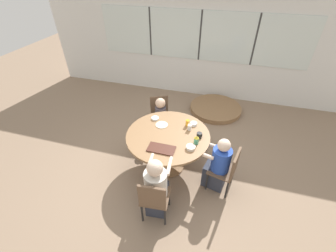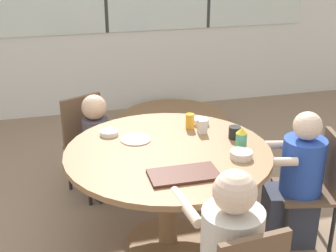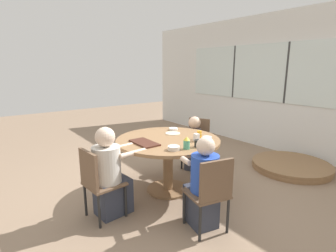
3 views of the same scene
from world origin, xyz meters
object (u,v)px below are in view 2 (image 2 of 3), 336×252
object	(u,v)px
person_toddler	(98,148)
bowl_white_shallow	(201,121)
juice_glass	(190,121)
chair_for_man_blue_shirt	(319,181)
folded_table_stack	(174,122)
person_man_blue_shirt	(295,186)
coffee_mug	(235,132)
sippy_cup	(241,138)
milk_carton_small	(202,126)
chair_for_toddler	(88,136)
bowl_cereal	(109,133)
bowl_fruit	(241,155)

from	to	relation	value
person_toddler	bowl_white_shallow	xyz separation A→B (m)	(0.76, -0.45, 0.35)
juice_glass	bowl_white_shallow	xyz separation A→B (m)	(0.11, 0.05, -0.03)
juice_glass	chair_for_man_blue_shirt	bearing A→B (deg)	-35.78
person_toddler	folded_table_stack	bearing A→B (deg)	-153.35
person_man_blue_shirt	juice_glass	distance (m)	0.91
coffee_mug	folded_table_stack	bearing A→B (deg)	86.52
coffee_mug	sippy_cup	world-z (taller)	sippy_cup
juice_glass	milk_carton_small	bearing A→B (deg)	-60.51
chair_for_toddler	sippy_cup	world-z (taller)	sippy_cup
milk_carton_small	bowl_cereal	distance (m)	0.69
bowl_fruit	milk_carton_small	bearing A→B (deg)	103.72
chair_for_toddler	folded_table_stack	distance (m)	1.69
person_toddler	milk_carton_small	world-z (taller)	person_toddler
coffee_mug	bowl_white_shallow	bearing A→B (deg)	116.09
bowl_white_shallow	bowl_cereal	bearing A→B (deg)	-178.57
person_man_blue_shirt	milk_carton_small	distance (m)	0.80
sippy_cup	coffee_mug	bearing A→B (deg)	82.11
person_man_blue_shirt	sippy_cup	distance (m)	0.56
chair_for_man_blue_shirt	folded_table_stack	size ratio (longest dim) A/B	0.66
person_man_blue_shirt	person_toddler	distance (m)	1.66
chair_for_man_blue_shirt	milk_carton_small	size ratio (longest dim) A/B	8.24
coffee_mug	juice_glass	bearing A→B (deg)	134.21
bowl_fruit	juice_glass	bearing A→B (deg)	106.97
coffee_mug	bowl_white_shallow	distance (m)	0.35
coffee_mug	juice_glass	distance (m)	0.37
chair_for_man_blue_shirt	milk_carton_small	world-z (taller)	milk_carton_small
person_toddler	juice_glass	bearing A→B (deg)	117.44
chair_for_man_blue_shirt	person_man_blue_shirt	bearing A→B (deg)	90.00
bowl_white_shallow	folded_table_stack	xyz separation A→B (m)	(0.28, 1.79, -0.73)
person_man_blue_shirt	chair_for_toddler	bearing A→B (deg)	61.55
bowl_cereal	juice_glass	bearing A→B (deg)	-2.78
person_man_blue_shirt	bowl_fruit	size ratio (longest dim) A/B	6.88
person_toddler	bowl_cereal	distance (m)	0.58
chair_for_man_blue_shirt	bowl_fruit	size ratio (longest dim) A/B	5.65
person_toddler	sippy_cup	distance (m)	1.36
coffee_mug	sippy_cup	bearing A→B (deg)	-97.89
person_toddler	chair_for_toddler	bearing A→B (deg)	-90.00
sippy_cup	bowl_white_shallow	size ratio (longest dim) A/B	1.26
chair_for_man_blue_shirt	bowl_fruit	world-z (taller)	chair_for_man_blue_shirt
coffee_mug	juice_glass	world-z (taller)	juice_glass
chair_for_man_blue_shirt	bowl_cereal	distance (m)	1.57
bowl_fruit	chair_for_man_blue_shirt	bearing A→B (deg)	0.27
chair_for_man_blue_shirt	folded_table_stack	xyz separation A→B (m)	(-0.41, 2.41, -0.44)
person_man_blue_shirt	folded_table_stack	size ratio (longest dim) A/B	0.80
juice_glass	bowl_white_shallow	world-z (taller)	juice_glass
chair_for_man_blue_shirt	coffee_mug	xyz separation A→B (m)	(-0.54, 0.31, 0.31)
chair_for_toddler	bowl_white_shallow	size ratio (longest dim) A/B	6.99
chair_for_toddler	bowl_white_shallow	world-z (taller)	chair_for_toddler
milk_carton_small	folded_table_stack	distance (m)	2.11
coffee_mug	bowl_cereal	distance (m)	0.93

